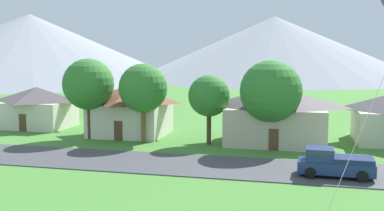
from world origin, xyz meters
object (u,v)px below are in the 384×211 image
Objects in this scene: tree_center at (271,91)px; pickup_truck_navy_west_side at (334,163)px; tree_near_left at (89,84)px; house_left_center at (276,114)px; house_rightmost at (37,106)px; tree_left_of_center at (209,96)px; house_right_center at (131,109)px; tree_near_right at (143,88)px.

tree_center is 10.75m from pickup_truck_navy_west_side.
tree_near_left is 1.01× the size of tree_center.
house_rightmost is at bearing 173.60° from house_left_center.
tree_left_of_center is 14.91m from pickup_truck_navy_west_side.
house_left_center is 15.72m from house_right_center.
house_rightmost is (-28.47, 3.19, -0.35)m from house_left_center.
house_right_center is 1.06× the size of tree_near_right.
tree_near_left is at bearing -173.28° from house_left_center.
tree_near_right is at bearing 152.99° from pickup_truck_navy_west_side.
tree_left_of_center is (12.66, -0.04, -0.94)m from tree_near_left.
house_right_center is 0.99× the size of house_rightmost.
house_left_center is 1.93× the size of pickup_truck_navy_west_side.
tree_left_of_center is 0.82× the size of tree_center.
house_rightmost is at bearing 158.80° from tree_near_right.
tree_near_left is 12.69m from tree_left_of_center.
tree_near_left is at bearing -29.65° from house_rightmost.
house_right_center is at bearing 160.22° from tree_left_of_center.
tree_center is at bearing -9.63° from tree_left_of_center.
tree_near_right is (-6.49, -0.62, 0.69)m from tree_left_of_center.
house_right_center is 1.22× the size of tree_left_of_center.
house_left_center is 1.23× the size of house_right_center.
house_left_center is 6.93m from tree_left_of_center.
tree_center is at bearing -96.39° from house_left_center.
tree_near_left is (9.53, -5.42, 3.15)m from house_rightmost.
tree_near_left is at bearing 157.98° from pickup_truck_navy_west_side.
pickup_truck_navy_west_side is (17.39, -8.87, -4.37)m from tree_near_right.
house_right_center reaches higher than pickup_truck_navy_west_side.
house_rightmost is 1.59× the size of pickup_truck_navy_west_side.
pickup_truck_navy_west_side is (20.30, -12.87, -1.79)m from house_right_center.
tree_near_left reaches higher than house_left_center.
house_left_center is 1.24× the size of tree_center.
tree_near_left is at bearing 176.79° from tree_center.
tree_near_left reaches higher than tree_left_of_center.
house_left_center is at bearing 6.72° from tree_near_left.
tree_center reaches higher than tree_left_of_center.
tree_center is (5.92, -1.00, 0.65)m from tree_left_of_center.
tree_left_of_center reaches higher than house_left_center.
house_right_center is at bearing 45.68° from tree_near_left.
tree_left_of_center reaches higher than house_rightmost.
tree_near_right is at bearing 178.24° from tree_center.
tree_near_right is 20.01m from pickup_truck_navy_west_side.
tree_near_right is at bearing -6.13° from tree_near_left.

